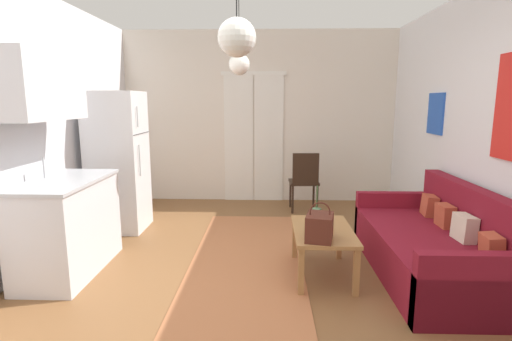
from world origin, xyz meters
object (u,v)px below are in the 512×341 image
bamboo_vase (316,218)px  handbag (320,227)px  pendant_lamp_far (239,64)px  accent_chair (304,179)px  refrigerator (118,162)px  couch (437,248)px  pendant_lamp_near (237,37)px  coffee_table (323,235)px

bamboo_vase → handbag: bearing=-92.5°
handbag → pendant_lamp_far: bearing=120.9°
pendant_lamp_far → accent_chair: bearing=52.8°
refrigerator → handbag: bearing=-34.1°
bamboo_vase → refrigerator: bearing=152.1°
couch → handbag: bearing=-164.7°
refrigerator → pendant_lamp_near: size_ratio=2.08×
accent_chair → handbag: bearing=85.4°
bamboo_vase → accent_chair: size_ratio=0.45×
pendant_lamp_far → pendant_lamp_near: bearing=-86.2°
refrigerator → pendant_lamp_far: size_ratio=2.14×
bamboo_vase → accent_chair: 2.10m
bamboo_vase → pendant_lamp_far: bearing=129.5°
pendant_lamp_near → pendant_lamp_far: 2.03m
handbag → pendant_lamp_near: pendant_lamp_near is taller
couch → pendant_lamp_far: size_ratio=2.37×
coffee_table → refrigerator: bearing=151.7°
refrigerator → accent_chair: (2.43, 0.85, -0.38)m
couch → refrigerator: 3.75m
bamboo_vase → refrigerator: size_ratio=0.23×
pendant_lamp_near → handbag: bearing=49.1°
coffee_table → bamboo_vase: size_ratio=2.18×
bamboo_vase → pendant_lamp_far: (-0.79, 0.96, 1.49)m
bamboo_vase → pendant_lamp_near: 1.93m
couch → bamboo_vase: (-1.13, 0.02, 0.28)m
accent_chair → pendant_lamp_far: (-0.87, -1.14, 1.54)m
bamboo_vase → refrigerator: refrigerator is taller
refrigerator → accent_chair: size_ratio=1.96×
coffee_table → pendant_lamp_far: (-0.84, 1.01, 1.64)m
accent_chair → couch: bearing=114.1°
coffee_table → pendant_lamp_near: size_ratio=1.05×
accent_chair → pendant_lamp_far: bearing=50.5°
coffee_table → handbag: (-0.07, -0.28, 0.18)m
refrigerator → pendant_lamp_far: bearing=-10.5°
coffee_table → handbag: handbag is taller
handbag → pendant_lamp_far: pendant_lamp_far is taller
pendant_lamp_near → couch: bearing=30.5°
pendant_lamp_near → pendant_lamp_far: (-0.13, 2.02, 0.02)m
coffee_table → accent_chair: 2.15m
couch → pendant_lamp_near: bearing=-149.5°
coffee_table → accent_chair: bearing=89.4°
handbag → refrigerator: 2.83m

